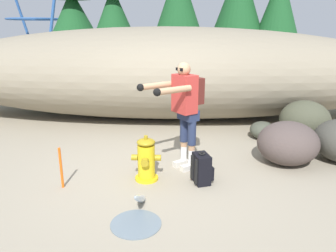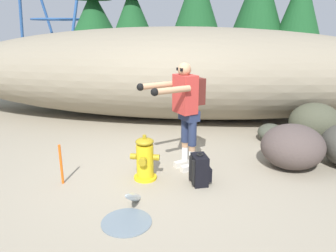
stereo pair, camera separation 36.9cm
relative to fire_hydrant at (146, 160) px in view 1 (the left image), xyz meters
name	(u,v)px [view 1 (the left image)]	position (x,y,z in m)	size (l,w,h in m)	color
ground_plane	(154,175)	(0.10, 0.18, -0.33)	(56.00, 56.00, 0.04)	gray
dirt_embankment	(165,73)	(0.10, 3.64, 0.79)	(12.17, 3.20, 2.21)	gray
fire_hydrant	(146,160)	(0.00, 0.00, 0.00)	(0.44, 0.39, 0.69)	gold
hydrant_water_jet	(140,205)	(0.00, -0.80, -0.27)	(0.59, 1.31, 0.68)	silver
utility_worker	(185,103)	(0.56, 0.44, 0.76)	(1.00, 0.90, 1.69)	beige
spare_backpack	(202,169)	(0.82, -0.06, -0.10)	(0.34, 0.35, 0.47)	black
boulder_mid	(288,143)	(2.27, 0.71, 0.04)	(1.00, 0.95, 0.72)	#4C403D
boulder_small	(305,120)	(2.98, 1.94, 0.09)	(0.97, 0.99, 0.80)	#444534
boulder_outlier	(263,130)	(2.18, 1.98, -0.14)	(0.60, 0.52, 0.35)	#414539
pine_tree_far_left	(72,8)	(-4.60, 11.21, 2.75)	(2.74, 2.74, 5.63)	#47331E
pine_tree_left	(113,5)	(-2.48, 10.13, 2.80)	(2.17, 2.17, 5.57)	#47331E
survey_stake	(61,168)	(-1.17, -0.30, -0.01)	(0.04, 0.04, 0.60)	#E55914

